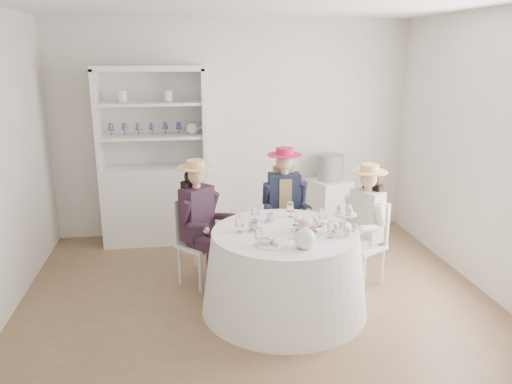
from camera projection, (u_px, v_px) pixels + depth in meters
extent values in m
plane|color=brown|center=(258.00, 300.00, 4.80)|extent=(4.50, 4.50, 0.00)
plane|color=white|center=(258.00, 1.00, 4.07)|extent=(4.50, 4.50, 0.00)
plane|color=silver|center=(234.00, 129.00, 6.34)|extent=(4.50, 0.00, 4.50)
plane|color=silver|center=(317.00, 246.00, 2.53)|extent=(4.50, 0.00, 4.50)
plane|color=silver|center=(491.00, 155.00, 4.75)|extent=(0.00, 4.50, 4.50)
cone|color=white|center=(284.00, 271.00, 4.55)|extent=(1.52, 1.52, 0.74)
cylinder|color=white|center=(285.00, 232.00, 4.45)|extent=(1.32, 1.32, 0.02)
cube|color=silver|center=(156.00, 204.00, 6.19)|extent=(1.35, 0.77, 0.95)
cube|color=silver|center=(152.00, 117.00, 6.10)|extent=(1.24, 0.35, 1.16)
cube|color=silver|center=(148.00, 68.00, 5.75)|extent=(1.35, 0.77, 0.06)
cube|color=silver|center=(98.00, 120.00, 5.82)|extent=(0.16, 0.47, 1.16)
cube|color=silver|center=(203.00, 118.00, 5.99)|extent=(0.16, 0.47, 1.16)
cube|color=silver|center=(152.00, 136.00, 5.96)|extent=(1.25, 0.70, 0.03)
cube|color=silver|center=(150.00, 103.00, 5.85)|extent=(1.25, 0.70, 0.03)
sphere|color=white|center=(192.00, 129.00, 6.01)|extent=(0.15, 0.15, 0.15)
cube|color=silver|center=(329.00, 206.00, 6.54)|extent=(0.57, 0.57, 0.70)
cylinder|color=black|center=(330.00, 167.00, 6.40)|extent=(0.40, 0.40, 0.34)
cube|color=silver|center=(199.00, 245.00, 5.05)|extent=(0.52, 0.52, 0.04)
cylinder|color=silver|center=(200.00, 273.00, 4.91)|extent=(0.03, 0.03, 0.40)
cylinder|color=silver|center=(220.00, 263.00, 5.13)|extent=(0.03, 0.03, 0.40)
cylinder|color=silver|center=(180.00, 265.00, 5.09)|extent=(0.03, 0.03, 0.40)
cylinder|color=silver|center=(200.00, 256.00, 5.31)|extent=(0.03, 0.03, 0.40)
cube|color=silver|center=(187.00, 219.00, 5.08)|extent=(0.27, 0.26, 0.46)
cube|color=black|center=(197.00, 213.00, 4.97)|extent=(0.37, 0.36, 0.53)
cube|color=black|center=(201.00, 243.00, 4.90)|extent=(0.30, 0.31, 0.11)
cylinder|color=black|center=(211.00, 272.00, 4.90)|extent=(0.09, 0.09, 0.42)
cylinder|color=black|center=(186.00, 212.00, 4.79)|extent=(0.17, 0.17, 0.25)
cube|color=black|center=(213.00, 238.00, 5.03)|extent=(0.30, 0.31, 0.11)
cylinder|color=black|center=(223.00, 267.00, 5.02)|extent=(0.09, 0.09, 0.42)
cylinder|color=black|center=(213.00, 203.00, 5.07)|extent=(0.17, 0.17, 0.25)
cylinder|color=#D8A889|center=(196.00, 186.00, 4.89)|extent=(0.08, 0.08, 0.07)
sphere|color=#D8A889|center=(196.00, 176.00, 4.87)|extent=(0.17, 0.17, 0.17)
sphere|color=black|center=(193.00, 176.00, 4.89)|extent=(0.17, 0.17, 0.17)
cube|color=black|center=(191.00, 197.00, 4.97)|extent=(0.21, 0.20, 0.35)
cylinder|color=#DBAF6B|center=(196.00, 167.00, 4.84)|extent=(0.37, 0.37, 0.01)
cylinder|color=#DBAF6B|center=(195.00, 164.00, 4.83)|extent=(0.18, 0.18, 0.07)
cube|color=silver|center=(284.00, 229.00, 5.49)|extent=(0.39, 0.39, 0.04)
cylinder|color=silver|center=(272.00, 253.00, 5.39)|extent=(0.03, 0.03, 0.41)
cylinder|color=silver|center=(299.00, 252.00, 5.42)|extent=(0.03, 0.03, 0.41)
cylinder|color=silver|center=(268.00, 243.00, 5.67)|extent=(0.03, 0.03, 0.41)
cylinder|color=silver|center=(294.00, 241.00, 5.70)|extent=(0.03, 0.03, 0.41)
cube|color=silver|center=(282.00, 202.00, 5.58)|extent=(0.36, 0.04, 0.47)
cube|color=#1A2034|center=(284.00, 198.00, 5.41)|extent=(0.35, 0.20, 0.54)
cube|color=tan|center=(284.00, 198.00, 5.41)|extent=(0.14, 0.21, 0.47)
cube|color=#1A2034|center=(278.00, 226.00, 5.35)|extent=(0.13, 0.32, 0.11)
cylinder|color=#1A2034|center=(279.00, 255.00, 5.30)|extent=(0.09, 0.09, 0.43)
cylinder|color=#1A2034|center=(267.00, 194.00, 5.34)|extent=(0.09, 0.17, 0.26)
cube|color=#1A2034|center=(293.00, 225.00, 5.37)|extent=(0.13, 0.32, 0.11)
cylinder|color=#1A2034|center=(295.00, 254.00, 5.32)|extent=(0.09, 0.09, 0.43)
cylinder|color=#1A2034|center=(302.00, 193.00, 5.38)|extent=(0.09, 0.17, 0.26)
cylinder|color=#D8A889|center=(284.00, 172.00, 5.33)|extent=(0.08, 0.08, 0.08)
sphere|color=#D8A889|center=(285.00, 162.00, 5.30)|extent=(0.18, 0.18, 0.18)
sphere|color=tan|center=(284.00, 163.00, 5.35)|extent=(0.18, 0.18, 0.18)
cube|color=tan|center=(283.00, 182.00, 5.44)|extent=(0.23, 0.08, 0.36)
cylinder|color=#C11D41|center=(285.00, 155.00, 5.28)|extent=(0.38, 0.38, 0.01)
cylinder|color=#C11D41|center=(285.00, 151.00, 5.27)|extent=(0.19, 0.19, 0.08)
cube|color=silver|center=(364.00, 246.00, 5.06)|extent=(0.48, 0.48, 0.04)
cylinder|color=silver|center=(343.00, 264.00, 5.14)|extent=(0.03, 0.03, 0.39)
cylinder|color=silver|center=(364.00, 273.00, 4.92)|extent=(0.03, 0.03, 0.39)
cylinder|color=silver|center=(361.00, 257.00, 5.30)|extent=(0.03, 0.03, 0.39)
cylinder|color=silver|center=(382.00, 266.00, 5.09)|extent=(0.03, 0.03, 0.39)
cube|color=silver|center=(375.00, 221.00, 5.08)|extent=(0.19, 0.31, 0.44)
cube|color=beige|center=(367.00, 215.00, 4.98)|extent=(0.31, 0.36, 0.51)
cube|color=beige|center=(351.00, 240.00, 5.04)|extent=(0.32, 0.25, 0.11)
cylinder|color=beige|center=(341.00, 267.00, 5.03)|extent=(0.09, 0.09, 0.41)
cylinder|color=beige|center=(351.00, 206.00, 5.08)|extent=(0.17, 0.14, 0.24)
cube|color=beige|center=(363.00, 245.00, 4.91)|extent=(0.32, 0.25, 0.11)
cylinder|color=beige|center=(353.00, 272.00, 4.91)|extent=(0.09, 0.09, 0.41)
cylinder|color=beige|center=(379.00, 215.00, 4.80)|extent=(0.17, 0.14, 0.24)
cylinder|color=#D8A889|center=(368.00, 189.00, 4.90)|extent=(0.08, 0.08, 0.07)
sphere|color=#D8A889|center=(369.00, 179.00, 4.88)|extent=(0.17, 0.17, 0.17)
sphere|color=black|center=(371.00, 180.00, 4.90)|extent=(0.17, 0.17, 0.17)
cube|color=black|center=(372.00, 200.00, 4.98)|extent=(0.16, 0.22, 0.34)
cylinder|color=#DBAF6B|center=(369.00, 172.00, 4.85)|extent=(0.35, 0.35, 0.01)
cylinder|color=#DBAF6B|center=(370.00, 168.00, 4.85)|extent=(0.18, 0.18, 0.07)
cube|color=silver|center=(214.00, 230.00, 5.49)|extent=(0.51, 0.51, 0.04)
cylinder|color=silver|center=(232.00, 246.00, 5.58)|extent=(0.03, 0.03, 0.40)
cylinder|color=silver|center=(212.00, 241.00, 5.74)|extent=(0.03, 0.03, 0.40)
cylinder|color=silver|center=(216.00, 255.00, 5.35)|extent=(0.03, 0.03, 0.40)
cylinder|color=silver|center=(195.00, 249.00, 5.51)|extent=(0.03, 0.03, 0.40)
cube|color=silver|center=(203.00, 212.00, 5.29)|extent=(0.27, 0.26, 0.46)
imported|color=white|center=(254.00, 227.00, 4.45)|extent=(0.10, 0.10, 0.07)
imported|color=white|center=(270.00, 218.00, 4.69)|extent=(0.08, 0.08, 0.07)
imported|color=white|center=(313.00, 224.00, 4.54)|extent=(0.10, 0.10, 0.07)
imported|color=white|center=(306.00, 228.00, 4.47)|extent=(0.24, 0.24, 0.05)
sphere|color=pink|center=(314.00, 222.00, 4.40)|extent=(0.07, 0.07, 0.07)
sphere|color=white|center=(311.00, 221.00, 4.44)|extent=(0.07, 0.07, 0.07)
sphere|color=pink|center=(305.00, 221.00, 4.44)|extent=(0.07, 0.07, 0.07)
sphere|color=white|center=(301.00, 222.00, 4.41)|extent=(0.07, 0.07, 0.07)
sphere|color=pink|center=(302.00, 224.00, 4.36)|extent=(0.07, 0.07, 0.07)
sphere|color=white|center=(308.00, 225.00, 4.33)|extent=(0.07, 0.07, 0.07)
sphere|color=pink|center=(313.00, 224.00, 4.35)|extent=(0.07, 0.07, 0.07)
sphere|color=white|center=(305.00, 239.00, 4.05)|extent=(0.18, 0.18, 0.18)
cylinder|color=white|center=(318.00, 237.00, 4.06)|extent=(0.10, 0.03, 0.09)
cylinder|color=white|center=(305.00, 228.00, 4.02)|extent=(0.04, 0.04, 0.02)
cylinder|color=white|center=(272.00, 244.00, 4.14)|extent=(0.28, 0.28, 0.01)
cube|color=beige|center=(266.00, 242.00, 4.10)|extent=(0.07, 0.04, 0.03)
cube|color=beige|center=(272.00, 240.00, 4.13)|extent=(0.07, 0.06, 0.03)
cube|color=beige|center=(278.00, 240.00, 4.16)|extent=(0.08, 0.07, 0.03)
cube|color=beige|center=(268.00, 238.00, 4.17)|extent=(0.08, 0.08, 0.03)
cube|color=beige|center=(277.00, 243.00, 4.10)|extent=(0.07, 0.08, 0.03)
cylinder|color=white|center=(345.00, 232.00, 4.40)|extent=(0.26, 0.26, 0.01)
cylinder|color=white|center=(345.00, 224.00, 4.38)|extent=(0.02, 0.02, 0.18)
cylinder|color=white|center=(345.00, 214.00, 4.35)|extent=(0.20, 0.20, 0.01)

